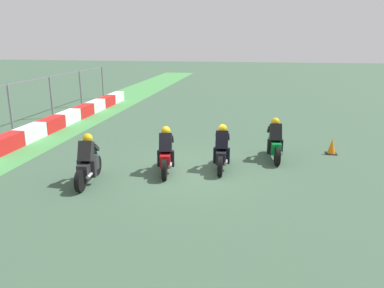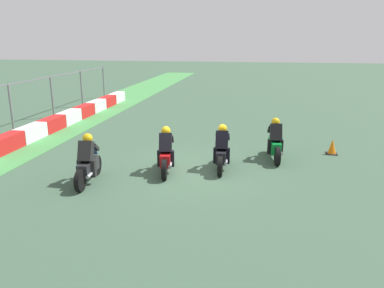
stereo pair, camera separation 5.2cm
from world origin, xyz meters
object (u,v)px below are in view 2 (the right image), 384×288
(rider_lane_d, at_px, (88,163))
(traffic_cone, at_px, (332,147))
(rider_lane_a, at_px, (275,143))
(rider_lane_b, at_px, (222,151))
(rider_lane_c, at_px, (166,154))

(rider_lane_d, xyz_separation_m, traffic_cone, (4.36, -7.81, -0.35))
(rider_lane_a, height_order, rider_lane_d, same)
(rider_lane_d, bearing_deg, rider_lane_b, -68.06)
(traffic_cone, bearing_deg, rider_lane_c, 117.96)
(rider_lane_a, height_order, traffic_cone, rider_lane_a)
(rider_lane_b, bearing_deg, rider_lane_a, -53.77)
(rider_lane_b, relative_size, traffic_cone, 3.52)
(rider_lane_b, xyz_separation_m, traffic_cone, (2.41, -3.96, -0.35))
(rider_lane_b, bearing_deg, rider_lane_c, 107.71)
(rider_lane_c, bearing_deg, traffic_cone, -70.86)
(rider_lane_a, distance_m, traffic_cone, 2.44)
(rider_lane_b, relative_size, rider_lane_d, 1.00)
(rider_lane_d, bearing_deg, rider_lane_a, -64.26)
(rider_lane_c, xyz_separation_m, traffic_cone, (3.03, -5.72, -0.35))
(rider_lane_d, distance_m, traffic_cone, 8.95)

